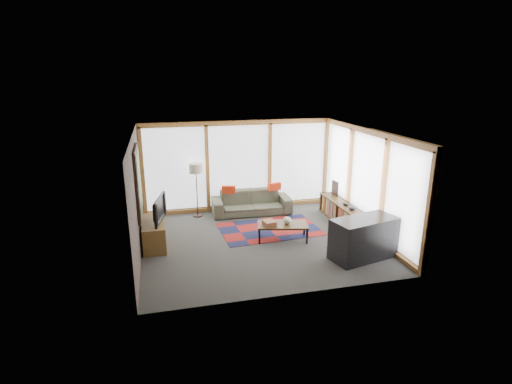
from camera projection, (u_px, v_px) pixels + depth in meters
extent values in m
plane|color=#323330|center=(260.00, 240.00, 9.59)|extent=(5.50, 5.50, 0.00)
cube|color=#3A302B|center=(137.00, 197.00, 8.59)|extent=(0.04, 5.00, 2.60)
cube|color=#3A302B|center=(296.00, 227.00, 6.90)|extent=(5.50, 0.04, 2.60)
cube|color=silver|center=(260.00, 132.00, 8.85)|extent=(5.50, 5.00, 0.04)
cube|color=white|center=(239.00, 165.00, 11.52)|extent=(5.30, 0.02, 2.35)
cube|color=white|center=(367.00, 181.00, 9.85)|extent=(0.02, 4.80, 2.35)
cube|color=black|center=(138.00, 182.00, 8.80)|extent=(0.05, 1.35, 1.55)
cube|color=#BE8F15|center=(139.00, 182.00, 8.81)|extent=(0.02, 1.20, 1.40)
cube|color=maroon|center=(269.00, 229.00, 10.27)|extent=(2.59, 1.76, 0.01)
imported|color=#34392A|center=(251.00, 202.00, 11.37)|extent=(2.25, 0.96, 0.65)
cube|color=red|center=(229.00, 189.00, 11.11)|extent=(0.39, 0.21, 0.21)
cube|color=red|center=(274.00, 186.00, 11.39)|extent=(0.39, 0.18, 0.21)
cube|color=brown|center=(269.00, 223.00, 9.46)|extent=(0.29, 0.35, 0.10)
ellipsoid|color=beige|center=(287.00, 220.00, 9.52)|extent=(0.23, 0.23, 0.17)
ellipsoid|color=black|center=(352.00, 208.00, 10.06)|extent=(0.20, 0.20, 0.09)
ellipsoid|color=black|center=(346.00, 204.00, 10.40)|extent=(0.21, 0.21, 0.09)
cube|color=black|center=(335.00, 188.00, 11.25)|extent=(0.07, 0.31, 0.41)
cube|color=brown|center=(154.00, 234.00, 9.22)|extent=(0.50, 1.20, 0.60)
imported|color=black|center=(156.00, 209.00, 9.07)|extent=(0.36, 1.01, 0.58)
cube|color=black|center=(363.00, 238.00, 8.58)|extent=(1.53, 0.97, 0.90)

